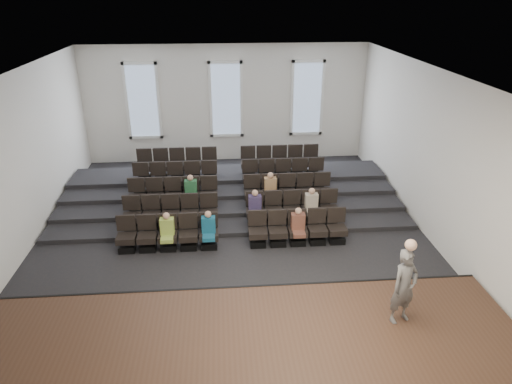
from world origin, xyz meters
TOP-DOWN VIEW (x-y plane):
  - ground at (0.00, 0.00)m, footprint 14.00×14.00m
  - ceiling at (0.00, 0.00)m, footprint 12.00×14.00m
  - wall_back at (0.00, 7.02)m, footprint 12.00×0.04m
  - wall_front at (0.00, -7.02)m, footprint 12.00×0.04m
  - wall_left at (-6.02, 0.00)m, footprint 0.04×14.00m
  - wall_right at (6.02, 0.00)m, footprint 0.04×14.00m
  - stage at (0.00, -5.10)m, footprint 11.80×3.60m
  - stage_lip at (0.00, -3.33)m, footprint 11.80×0.06m
  - risers at (0.00, 3.17)m, footprint 11.80×4.80m
  - seating_rows at (-0.00, 1.54)m, footprint 6.80×4.70m
  - windows at (0.00, 6.95)m, footprint 8.44×0.10m
  - audience at (0.36, 0.30)m, footprint 4.85×2.64m
  - speaker at (3.45, -4.79)m, footprint 0.73×0.61m
  - mic_stand at (3.74, -4.21)m, footprint 0.25×0.25m

SIDE VIEW (x-z plane):
  - ground at x=0.00m, z-range 0.00..0.00m
  - risers at x=0.00m, z-range -0.10..0.50m
  - stage at x=0.00m, z-range 0.00..0.50m
  - stage_lip at x=0.00m, z-range -0.01..0.51m
  - seating_rows at x=0.00m, z-range -0.15..1.52m
  - audience at x=0.36m, z-range 0.26..1.36m
  - mic_stand at x=3.74m, z-range 0.19..1.70m
  - speaker at x=3.45m, z-range 0.50..2.22m
  - wall_back at x=0.00m, z-range 0.00..5.00m
  - wall_front at x=0.00m, z-range 0.00..5.00m
  - wall_left at x=-6.02m, z-range 0.00..5.00m
  - wall_right at x=6.02m, z-range 0.00..5.00m
  - windows at x=0.00m, z-range 1.08..4.32m
  - ceiling at x=0.00m, z-range 5.00..5.02m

